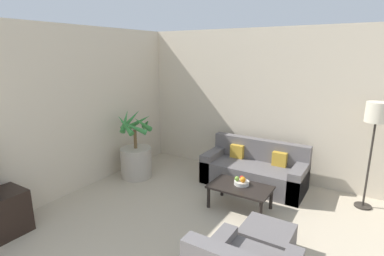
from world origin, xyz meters
TOP-DOWN VIEW (x-y plane):
  - wall_back at (0.00, 5.70)m, footprint 8.12×0.06m
  - wall_left at (-3.29, 2.84)m, footprint 0.06×7.27m
  - potted_palm at (-2.80, 4.34)m, footprint 0.65×0.71m
  - sofa_loveseat at (-0.79, 5.14)m, footprint 1.73×0.76m
  - floor_lamp at (0.89, 5.29)m, footprint 0.30×0.30m
  - coffee_table at (-0.69, 4.26)m, footprint 0.90×0.55m
  - fruit_bowl at (-0.69, 4.33)m, footprint 0.22×0.22m
  - apple_red at (-0.71, 4.38)m, footprint 0.06×0.06m
  - apple_green at (-0.76, 4.30)m, footprint 0.07×0.07m
  - orange_fruit at (-0.66, 4.30)m, footprint 0.09×0.09m
  - ottoman at (-0.00, 3.44)m, footprint 0.56×0.51m

SIDE VIEW (x-z plane):
  - ottoman at x=0.00m, z-range 0.00..0.34m
  - sofa_loveseat at x=-0.79m, z-range -0.12..0.65m
  - coffee_table at x=-0.69m, z-range 0.13..0.48m
  - fruit_bowl at x=-0.69m, z-range 0.35..0.41m
  - potted_palm at x=-2.80m, z-range -0.24..1.03m
  - apple_red at x=-0.71m, z-range 0.41..0.47m
  - apple_green at x=-0.76m, z-range 0.41..0.48m
  - orange_fruit at x=-0.66m, z-range 0.41..0.49m
  - wall_back at x=0.00m, z-range 0.00..2.70m
  - wall_left at x=-3.29m, z-range 0.00..2.70m
  - floor_lamp at x=0.89m, z-range 0.55..2.16m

